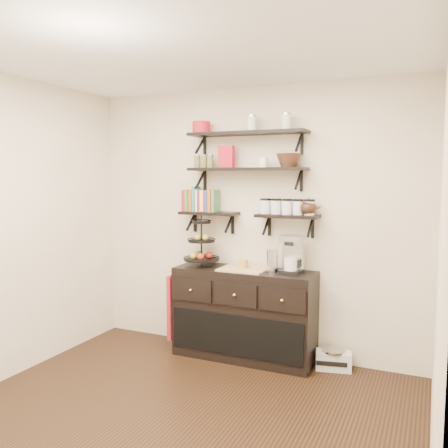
# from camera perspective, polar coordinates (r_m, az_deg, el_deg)

# --- Properties ---
(floor) EXTENTS (3.50, 3.50, 0.00)m
(floor) POSITION_cam_1_polar(r_m,az_deg,el_deg) (3.73, -7.32, -23.47)
(floor) COLOR black
(floor) RESTS_ON ground
(ceiling) EXTENTS (3.50, 3.50, 0.02)m
(ceiling) POSITION_cam_1_polar(r_m,az_deg,el_deg) (3.37, -7.97, 20.88)
(ceiling) COLOR white
(ceiling) RESTS_ON back_wall
(back_wall) EXTENTS (3.50, 0.02, 2.70)m
(back_wall) POSITION_cam_1_polar(r_m,az_deg,el_deg) (4.85, 3.30, 0.26)
(back_wall) COLOR white
(back_wall) RESTS_ON ground
(right_wall) EXTENTS (0.02, 3.50, 2.70)m
(right_wall) POSITION_cam_1_polar(r_m,az_deg,el_deg) (2.80, 24.54, -4.43)
(right_wall) COLOR white
(right_wall) RESTS_ON ground
(shelf_top) EXTENTS (1.20, 0.27, 0.23)m
(shelf_top) POSITION_cam_1_polar(r_m,az_deg,el_deg) (4.72, 2.79, 10.82)
(shelf_top) COLOR black
(shelf_top) RESTS_ON back_wall
(shelf_mid) EXTENTS (1.20, 0.27, 0.23)m
(shelf_mid) POSITION_cam_1_polar(r_m,az_deg,el_deg) (4.71, 2.77, 6.57)
(shelf_mid) COLOR black
(shelf_mid) RESTS_ON back_wall
(shelf_low_left) EXTENTS (0.60, 0.25, 0.23)m
(shelf_low_left) POSITION_cam_1_polar(r_m,az_deg,el_deg) (4.90, -1.78, 1.24)
(shelf_low_left) COLOR black
(shelf_low_left) RESTS_ON back_wall
(shelf_low_right) EXTENTS (0.60, 0.25, 0.23)m
(shelf_low_right) POSITION_cam_1_polar(r_m,az_deg,el_deg) (4.60, 7.68, 0.88)
(shelf_low_right) COLOR black
(shelf_low_right) RESTS_ON back_wall
(cookbooks) EXTENTS (0.36, 0.15, 0.26)m
(cookbooks) POSITION_cam_1_polar(r_m,az_deg,el_deg) (4.93, -2.72, 2.85)
(cookbooks) COLOR red
(cookbooks) RESTS_ON shelf_low_left
(glass_canisters) EXTENTS (0.54, 0.10, 0.13)m
(glass_canisters) POSITION_cam_1_polar(r_m,az_deg,el_deg) (4.59, 7.57, 1.97)
(glass_canisters) COLOR silver
(glass_canisters) RESTS_ON shelf_low_right
(sideboard) EXTENTS (1.40, 0.50, 0.92)m
(sideboard) POSITION_cam_1_polar(r_m,az_deg,el_deg) (4.80, 2.44, -10.72)
(sideboard) COLOR black
(sideboard) RESTS_ON floor
(fruit_stand) EXTENTS (0.36, 0.36, 0.53)m
(fruit_stand) POSITION_cam_1_polar(r_m,az_deg,el_deg) (4.86, -2.67, -2.90)
(fruit_stand) COLOR black
(fruit_stand) RESTS_ON sideboard
(candle) EXTENTS (0.08, 0.08, 0.08)m
(candle) POSITION_cam_1_polar(r_m,az_deg,el_deg) (4.69, 2.30, -4.80)
(candle) COLOR #B27F29
(candle) RESTS_ON sideboard
(coffee_maker) EXTENTS (0.21, 0.21, 0.36)m
(coffee_maker) POSITION_cam_1_polar(r_m,az_deg,el_deg) (4.54, 8.20, -3.72)
(coffee_maker) COLOR black
(coffee_maker) RESTS_ON sideboard
(thermal_carafe) EXTENTS (0.11, 0.11, 0.22)m
(thermal_carafe) POSITION_cam_1_polar(r_m,az_deg,el_deg) (4.56, 5.81, -4.45)
(thermal_carafe) COLOR silver
(thermal_carafe) RESTS_ON sideboard
(apron) EXTENTS (0.04, 0.29, 0.67)m
(apron) POSITION_cam_1_polar(r_m,az_deg,el_deg) (5.02, -5.87, -9.74)
(apron) COLOR #A6111C
(apron) RESTS_ON sideboard
(radio) EXTENTS (0.35, 0.26, 0.19)m
(radio) POSITION_cam_1_polar(r_m,az_deg,el_deg) (4.75, 13.04, -15.62)
(radio) COLOR silver
(radio) RESTS_ON floor
(recipe_box) EXTENTS (0.16, 0.07, 0.22)m
(recipe_box) POSITION_cam_1_polar(r_m,az_deg,el_deg) (4.79, 0.28, 8.10)
(recipe_box) COLOR red
(recipe_box) RESTS_ON shelf_mid
(walnut_bowl) EXTENTS (0.24, 0.24, 0.13)m
(walnut_bowl) POSITION_cam_1_polar(r_m,az_deg,el_deg) (4.57, 7.77, 7.59)
(walnut_bowl) COLOR black
(walnut_bowl) RESTS_ON shelf_mid
(ramekins) EXTENTS (0.09, 0.09, 0.10)m
(ramekins) POSITION_cam_1_polar(r_m,az_deg,el_deg) (4.64, 4.77, 7.38)
(ramekins) COLOR white
(ramekins) RESTS_ON shelf_mid
(teapot) EXTENTS (0.23, 0.19, 0.16)m
(teapot) POSITION_cam_1_polar(r_m,az_deg,el_deg) (4.54, 10.11, 2.06)
(teapot) COLOR #351B0F
(teapot) RESTS_ON shelf_low_right
(red_pot) EXTENTS (0.18, 0.18, 0.12)m
(red_pot) POSITION_cam_1_polar(r_m,az_deg,el_deg) (4.93, -2.75, 11.53)
(red_pot) COLOR red
(red_pot) RESTS_ON shelf_top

